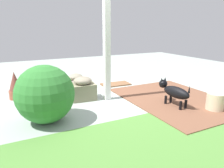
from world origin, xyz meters
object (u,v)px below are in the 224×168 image
porch_pillar (107,41)px  round_shrub (45,94)px  terracotta_pot_tall (44,92)px  terracotta_pot_spiky (15,86)px  dog (174,91)px  doormat (116,84)px  stone_planter_nearest (76,83)px  stone_planter_near (83,89)px  ceramic_urn (215,102)px

porch_pillar → round_shrub: bearing=22.5°
porch_pillar → terracotta_pot_tall: bearing=-16.6°
porch_pillar → terracotta_pot_spiky: size_ratio=4.17×
porch_pillar → dog: (-0.92, 0.90, -0.88)m
terracotta_pot_spiky → doormat: (-2.30, -0.04, -0.25)m
stone_planter_nearest → dog: bearing=127.4°
terracotta_pot_spiky → dog: bearing=145.6°
stone_planter_nearest → round_shrub: (0.88, 1.35, 0.26)m
stone_planter_near → dog: dog is taller
terracotta_pot_tall → ceramic_urn: terracotta_pot_tall is taller
stone_planter_nearest → terracotta_pot_tall: 0.90m
terracotta_pot_spiky → dog: terracotta_pot_spiky is taller
stone_planter_near → dog: (-1.35, 1.10, 0.06)m
round_shrub → dog: bearing=170.5°
porch_pillar → stone_planter_nearest: bearing=-64.4°
stone_planter_nearest → dog: 2.16m
terracotta_pot_spiky → dog: size_ratio=0.79×
stone_planter_near → doormat: 1.31m
stone_planter_near → terracotta_pot_spiky: terracotta_pot_spiky is taller
stone_planter_near → round_shrub: size_ratio=0.58×
round_shrub → terracotta_pot_tall: bearing=-97.9°
ceramic_urn → doormat: (0.76, -2.27, -0.14)m
doormat → terracotta_pot_spiky: bearing=1.0°
round_shrub → ceramic_urn: 2.84m
dog → ceramic_urn: (-0.50, 0.48, -0.12)m
ceramic_urn → terracotta_pot_tall: bearing=-33.8°
round_shrub → terracotta_pot_spiky: 1.44m
porch_pillar → stone_planter_nearest: (0.39, -0.82, -0.98)m
dog → porch_pillar: bearing=-44.2°
porch_pillar → doormat: porch_pillar is taller
terracotta_pot_spiky → ceramic_urn: (-3.06, 2.23, -0.11)m
round_shrub → doormat: size_ratio=1.24×
porch_pillar → dog: bearing=135.8°
stone_planter_near → dog: size_ratio=0.72×
stone_planter_nearest → ceramic_urn: 2.85m
round_shrub → porch_pillar: bearing=-157.5°
terracotta_pot_spiky → doormat: terracotta_pot_spiky is taller
stone_planter_near → terracotta_pot_tall: (0.72, -0.14, 0.00)m
stone_planter_nearest → terracotta_pot_spiky: terracotta_pot_spiky is taller
terracotta_pot_spiky → round_shrub: bearing=104.4°
stone_planter_nearest → round_shrub: round_shrub is taller
round_shrub → stone_planter_nearest: bearing=-123.3°
terracotta_pot_spiky → doormat: size_ratio=0.78×
porch_pillar → round_shrub: porch_pillar is taller
doormat → dog: bearing=98.2°
terracotta_pot_tall → doormat: 1.91m
round_shrub → dog: size_ratio=1.26×
doormat → stone_planter_near: bearing=32.0°
terracotta_pot_tall → dog: 2.42m
round_shrub → terracotta_pot_tall: 0.91m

